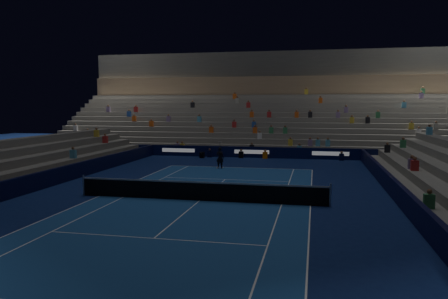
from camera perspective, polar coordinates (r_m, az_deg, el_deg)
ground at (r=22.17m, az=-3.20°, el=-6.70°), size 90.00×90.00×0.00m
court_surface at (r=22.17m, az=-3.20°, el=-6.69°), size 10.97×23.77×0.01m
sponsor_barrier_far at (r=40.03m, az=3.66°, el=-0.35°), size 44.00×0.25×1.00m
sponsor_barrier_east at (r=21.73m, az=22.50°, el=-6.05°), size 0.25×37.00×1.00m
sponsor_barrier_west at (r=26.27m, az=-24.15°, el=-4.12°), size 0.25×37.00×1.00m
grandstand_main at (r=49.14m, az=5.24°, el=4.14°), size 44.00×15.20×11.20m
tennis_net at (r=22.07m, az=-3.20°, el=-5.42°), size 12.90×0.10×1.10m
tennis_player at (r=33.13m, az=-0.53°, el=-1.07°), size 0.66×0.49×1.65m
broadcast_camera at (r=39.80m, az=-2.90°, el=-0.71°), size 0.42×0.85×0.53m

